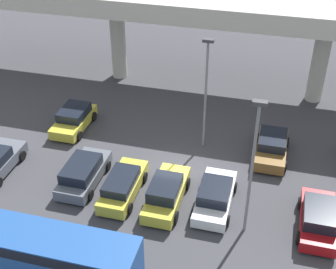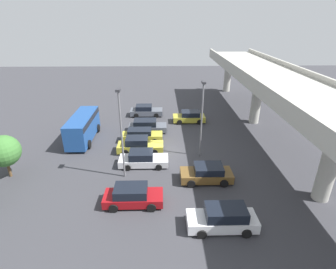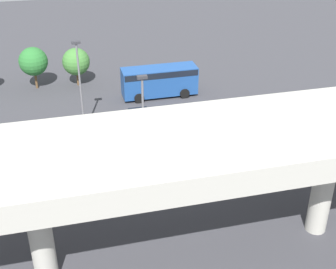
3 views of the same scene
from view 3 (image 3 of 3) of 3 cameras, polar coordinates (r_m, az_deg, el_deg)
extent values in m
plane|color=#38383D|center=(38.46, -2.63, -1.37)|extent=(106.11, 106.11, 0.00)
cube|color=#ADAAA0|center=(24.44, 3.03, -2.13)|extent=(49.52, 7.44, 0.90)
cube|color=#ADAAA0|center=(27.08, 0.89, 3.04)|extent=(49.52, 0.30, 0.55)
cube|color=#ADAAA0|center=(21.23, 5.86, -5.37)|extent=(49.52, 0.30, 0.55)
cylinder|color=#ADAAA0|center=(29.63, 18.39, -6.05)|extent=(1.27, 1.27, 6.48)
cylinder|color=#ADAAA0|center=(25.88, -15.34, -11.38)|extent=(1.27, 1.27, 6.48)
cube|color=#515660|center=(43.38, 11.53, 2.67)|extent=(1.97, 4.64, 0.73)
cube|color=black|center=(43.38, 11.42, 3.70)|extent=(1.81, 2.28, 0.64)
cylinder|color=black|center=(42.76, 13.52, 1.70)|extent=(0.22, 0.68, 0.68)
cylinder|color=black|center=(41.92, 11.05, 1.41)|extent=(0.22, 0.68, 0.68)
cylinder|color=black|center=(45.04, 11.93, 3.38)|extent=(0.22, 0.68, 0.68)
cylinder|color=black|center=(44.24, 9.56, 3.12)|extent=(0.22, 0.68, 0.68)
cube|color=gold|center=(37.64, 11.49, -1.78)|extent=(1.92, 4.34, 0.71)
cube|color=black|center=(37.15, 11.72, -1.04)|extent=(1.77, 2.42, 0.65)
cylinder|color=black|center=(38.41, 9.31, -1.22)|extent=(0.22, 0.67, 0.67)
cylinder|color=black|center=(39.17, 11.97, -0.85)|extent=(0.22, 0.67, 0.67)
cylinder|color=black|center=(36.35, 10.92, -3.33)|extent=(0.22, 0.67, 0.67)
cylinder|color=black|center=(37.15, 13.69, -2.89)|extent=(0.22, 0.67, 0.67)
cube|color=#515660|center=(40.98, 4.30, 1.50)|extent=(1.93, 4.70, 0.70)
cube|color=black|center=(40.92, 4.20, 2.57)|extent=(1.77, 2.77, 0.70)
cylinder|color=black|center=(40.17, 6.26, 0.44)|extent=(0.22, 0.62, 0.62)
cylinder|color=black|center=(39.59, 3.57, 0.10)|extent=(0.22, 0.62, 0.62)
cylinder|color=black|center=(42.58, 4.95, 2.29)|extent=(0.22, 0.62, 0.62)
cylinder|color=black|center=(42.04, 2.40, 2.00)|extent=(0.22, 0.62, 0.62)
cube|color=gold|center=(40.71, 0.40, 1.44)|extent=(1.71, 4.70, 0.75)
cube|color=black|center=(40.64, 0.31, 2.43)|extent=(1.58, 2.70, 0.56)
cylinder|color=black|center=(39.79, 2.15, 0.33)|extent=(0.22, 0.65, 0.65)
cylinder|color=black|center=(39.39, -0.31, 0.03)|extent=(0.22, 0.65, 0.65)
cylinder|color=black|center=(42.26, 1.06, 2.21)|extent=(0.22, 0.65, 0.65)
cylinder|color=black|center=(41.88, -1.27, 1.94)|extent=(0.22, 0.65, 0.65)
cube|color=gold|center=(40.20, -3.31, 1.02)|extent=(1.79, 4.87, 0.74)
cube|color=black|center=(40.16, -3.44, 2.18)|extent=(1.65, 2.32, 0.74)
cylinder|color=black|center=(39.17, -1.56, -0.12)|extent=(0.22, 0.72, 0.72)
cylinder|color=black|center=(38.87, -4.20, -0.44)|extent=(0.22, 0.72, 0.72)
cylinder|color=black|center=(41.76, -2.48, 1.87)|extent=(0.22, 0.72, 0.72)
cylinder|color=black|center=(41.48, -4.95, 1.58)|extent=(0.22, 0.72, 0.72)
cube|color=silver|center=(39.45, -7.14, 0.10)|extent=(1.89, 4.75, 0.65)
cube|color=black|center=(39.32, -7.24, 1.10)|extent=(1.74, 2.27, 0.70)
cylinder|color=black|center=(38.38, -5.39, -1.02)|extent=(0.22, 0.60, 0.60)
cylinder|color=black|center=(38.20, -8.26, -1.37)|extent=(0.22, 0.60, 0.60)
cylinder|color=black|center=(40.92, -6.06, 1.02)|extent=(0.22, 0.60, 0.60)
cylinder|color=black|center=(40.76, -8.75, 0.70)|extent=(0.22, 0.60, 0.60)
cube|color=brown|center=(34.44, -10.48, -4.86)|extent=(1.93, 4.52, 0.73)
cube|color=black|center=(33.93, -10.55, -4.09)|extent=(1.78, 2.45, 0.62)
cylinder|color=black|center=(35.72, -12.22, -4.09)|extent=(0.22, 0.71, 0.71)
cylinder|color=black|center=(35.76, -9.07, -3.70)|extent=(0.22, 0.71, 0.71)
cylinder|color=black|center=(33.40, -11.93, -6.69)|extent=(0.22, 0.71, 0.71)
cylinder|color=black|center=(33.44, -8.55, -6.27)|extent=(0.22, 0.71, 0.71)
cube|color=maroon|center=(39.72, -15.50, -0.55)|extent=(1.87, 4.55, 0.67)
cube|color=black|center=(39.55, -15.63, 0.43)|extent=(1.72, 2.51, 0.70)
cylinder|color=black|center=(38.55, -14.04, -1.63)|extent=(0.22, 0.70, 0.70)
cylinder|color=black|center=(38.66, -16.85, -1.97)|extent=(0.22, 0.70, 0.70)
cylinder|color=black|center=(41.00, -14.16, 0.35)|extent=(0.22, 0.70, 0.70)
cylinder|color=black|center=(41.11, -16.81, 0.03)|extent=(0.22, 0.70, 0.70)
cube|color=silver|center=(34.65, -19.85, -6.11)|extent=(1.80, 4.77, 0.76)
cylinder|color=black|center=(35.88, -18.19, -4.91)|extent=(0.22, 0.65, 0.65)
cylinder|color=black|center=(33.46, -18.36, -7.71)|extent=(0.22, 0.65, 0.65)
cube|color=#1E478C|center=(46.40, -1.05, 6.57)|extent=(7.38, 2.22, 2.69)
cube|color=black|center=(46.02, -1.07, 7.68)|extent=(7.23, 2.26, 0.59)
cylinder|color=black|center=(48.36, 1.30, 6.10)|extent=(0.97, 0.29, 0.97)
cylinder|color=black|center=(46.38, 2.04, 5.02)|extent=(0.97, 0.29, 0.97)
cylinder|color=black|center=(47.45, -4.06, 5.55)|extent=(0.97, 0.29, 0.97)
cylinder|color=black|center=(45.43, -3.53, 4.43)|extent=(0.97, 0.29, 0.97)
cylinder|color=slate|center=(39.22, -10.59, 5.32)|extent=(0.16, 0.16, 7.94)
cube|color=#333338|center=(37.76, -11.16, 10.95)|extent=(0.70, 0.35, 0.20)
cylinder|color=slate|center=(33.10, -3.00, 0.74)|extent=(0.16, 0.16, 7.63)
cube|color=#333338|center=(31.40, -3.18, 7.00)|extent=(0.70, 0.35, 0.20)
cylinder|color=brown|center=(50.09, -10.94, 6.68)|extent=(0.24, 0.24, 1.40)
sphere|color=#3D7533|center=(49.40, -11.15, 8.70)|extent=(2.81, 2.81, 2.81)
cylinder|color=brown|center=(50.29, -15.78, 6.35)|extent=(0.24, 0.24, 1.69)
sphere|color=#286B2D|center=(49.55, -16.10, 8.55)|extent=(2.89, 2.89, 2.89)
camera|label=1|loc=(54.83, -14.83, 27.63)|focal=50.00mm
camera|label=2|loc=(37.97, -44.42, 11.71)|focal=28.00mm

